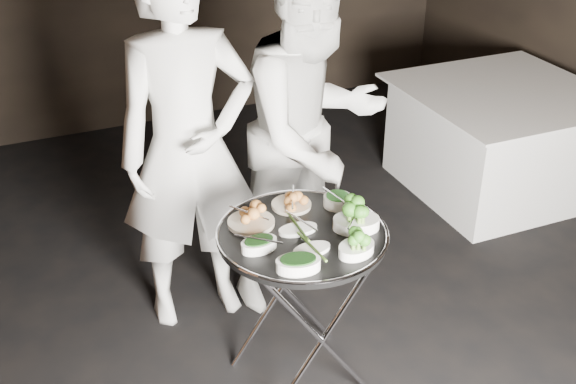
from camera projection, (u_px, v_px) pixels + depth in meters
name	position (u px, v px, depth m)	size (l,w,h in m)	color
tray_stand	(301.00, 302.00, 3.25)	(0.55, 0.47, 0.81)	silver
serving_tray	(302.00, 235.00, 3.07)	(0.74, 0.74, 0.04)	black
potato_plate_a	(251.00, 218.00, 3.11)	(0.21, 0.21, 0.08)	beige
potato_plate_b	(291.00, 201.00, 3.24)	(0.18, 0.18, 0.07)	beige
greens_bowl	(338.00, 199.00, 3.24)	(0.13, 0.13, 0.07)	white
asparagus_plate_a	(298.00, 228.00, 3.06)	(0.18, 0.10, 0.04)	white
asparagus_plate_b	(312.00, 248.00, 2.93)	(0.17, 0.10, 0.03)	white
spinach_bowl_a	(259.00, 243.00, 2.94)	(0.16, 0.11, 0.06)	white
spinach_bowl_b	(298.00, 262.00, 2.81)	(0.20, 0.15, 0.07)	white
broccoli_bowl_a	(356.00, 221.00, 3.08)	(0.24, 0.20, 0.08)	white
broccoli_bowl_b	(356.00, 247.00, 2.91)	(0.19, 0.16, 0.07)	white
serving_utensils	(299.00, 213.00, 3.10)	(0.60, 0.44, 0.01)	silver
waiter_left	(188.00, 149.00, 3.49)	(0.69, 0.46, 1.90)	silver
waiter_right	(314.00, 133.00, 3.68)	(0.92, 0.71, 1.89)	silver
dining_table	(499.00, 140.00, 4.95)	(1.27, 1.27, 0.73)	white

